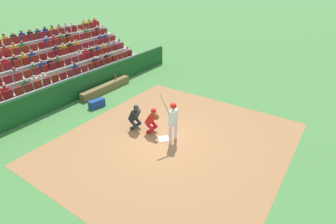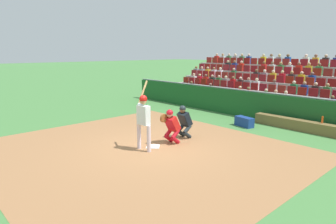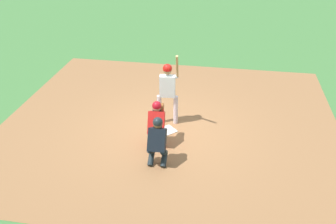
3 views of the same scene
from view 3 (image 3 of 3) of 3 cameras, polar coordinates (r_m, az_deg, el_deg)
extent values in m
plane|color=#457D3E|center=(10.49, -0.14, -2.91)|extent=(160.00, 160.00, 0.00)
cube|color=#9D6B43|center=(10.91, 0.32, -1.51)|extent=(9.71, 8.88, 0.01)
cube|color=white|center=(10.48, -0.14, -2.83)|extent=(0.62, 0.62, 0.02)
cylinder|color=silver|center=(10.67, -1.35, 0.41)|extent=(0.14, 0.14, 0.88)
cylinder|color=silver|center=(10.63, 1.18, 0.31)|extent=(0.14, 0.14, 0.88)
cube|color=silver|center=(10.31, -0.09, 4.01)|extent=(0.45, 0.26, 0.62)
sphere|color=#A08051|center=(10.12, -0.09, 6.39)|extent=(0.23, 0.23, 0.23)
sphere|color=red|center=(10.09, -0.09, 6.72)|extent=(0.25, 0.25, 0.25)
cylinder|color=silver|center=(10.16, 0.19, 5.45)|extent=(0.46, 0.10, 0.14)
cylinder|color=silver|center=(10.14, 1.17, 5.42)|extent=(0.17, 0.14, 0.13)
cylinder|color=tan|center=(9.79, 1.41, 7.00)|extent=(0.10, 0.44, 0.76)
sphere|color=black|center=(10.11, 1.45, 5.48)|extent=(0.06, 0.06, 0.06)
cylinder|color=red|center=(9.83, -2.68, -4.33)|extent=(0.17, 0.39, 0.34)
cylinder|color=red|center=(9.71, -2.71, -3.25)|extent=(0.17, 0.39, 0.33)
cylinder|color=red|center=(9.79, -0.82, -4.43)|extent=(0.17, 0.39, 0.34)
cylinder|color=red|center=(9.67, -0.83, -3.35)|extent=(0.17, 0.39, 0.33)
cube|color=red|center=(9.50, -1.81, -1.58)|extent=(0.46, 0.51, 0.60)
cube|color=red|center=(9.59, -1.73, -1.24)|extent=(0.40, 0.30, 0.43)
sphere|color=#AD775C|center=(9.44, -1.75, 0.66)|extent=(0.22, 0.22, 0.22)
cube|color=black|center=(9.44, -1.75, 0.66)|extent=(0.21, 0.15, 0.19)
sphere|color=red|center=(9.42, -1.75, 0.98)|extent=(0.24, 0.24, 0.24)
cylinder|color=brown|center=(9.64, -0.91, 0.51)|extent=(0.09, 0.30, 0.30)
cylinder|color=red|center=(9.52, -0.83, -0.37)|extent=(0.18, 0.40, 0.22)
cylinder|color=#1F292E|center=(9.17, -2.60, -7.11)|extent=(0.14, 0.38, 0.34)
cylinder|color=#1F292E|center=(9.04, -2.63, -5.98)|extent=(0.14, 0.38, 0.33)
cylinder|color=#1F292E|center=(9.12, -0.62, -7.31)|extent=(0.14, 0.38, 0.34)
cylinder|color=#1F292E|center=(8.99, -0.63, -6.19)|extent=(0.14, 0.38, 0.33)
cube|color=black|center=(8.79, -1.70, -4.30)|extent=(0.42, 0.46, 0.60)
cube|color=#1F292E|center=(8.89, -1.55, -3.90)|extent=(0.38, 0.25, 0.43)
sphere|color=brown|center=(8.71, -1.58, -1.91)|extent=(0.22, 0.22, 0.22)
cube|color=black|center=(8.71, -1.58, -1.91)|extent=(0.20, 0.13, 0.19)
sphere|color=#1F292E|center=(8.67, -1.58, -1.57)|extent=(0.24, 0.24, 0.24)
camera|label=1|loc=(15.71, 38.49, 27.13)|focal=28.53mm
camera|label=2|loc=(17.49, -22.51, 19.42)|focal=31.42mm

